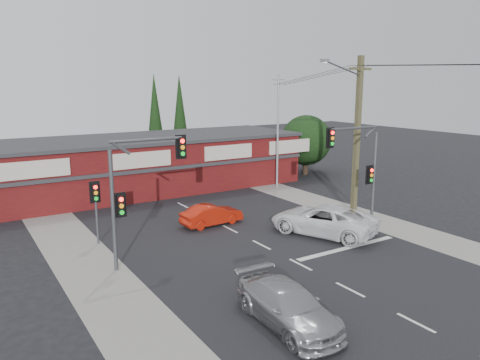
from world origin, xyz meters
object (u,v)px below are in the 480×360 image
shop_building (137,164)px  utility_pole (356,131)px  white_suv (323,220)px  red_sedan (212,215)px  silver_suv (288,306)px

shop_building → utility_pole: utility_pole is taller
white_suv → shop_building: size_ratio=0.22×
white_suv → red_sedan: white_suv is taller
shop_building → silver_suv: bearing=-97.2°
silver_suv → red_sedan: (3.44, 11.80, -0.08)m
silver_suv → shop_building: (2.92, 23.00, 1.43)m
shop_building → red_sedan: bearing=-87.3°
white_suv → utility_pole: bearing=-178.1°
red_sedan → white_suv: bearing=-141.1°
red_sedan → shop_building: bearing=-1.0°
silver_suv → red_sedan: silver_suv is taller
red_sedan → utility_pole: 10.42m
silver_suv → utility_pole: size_ratio=0.49×
silver_suv → utility_pole: 15.93m
white_suv → utility_pole: utility_pole is taller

